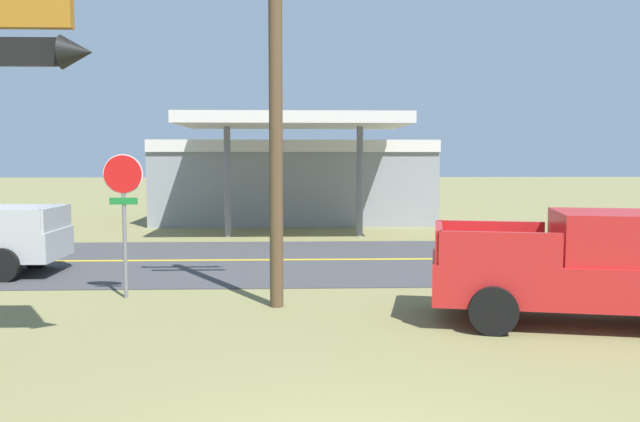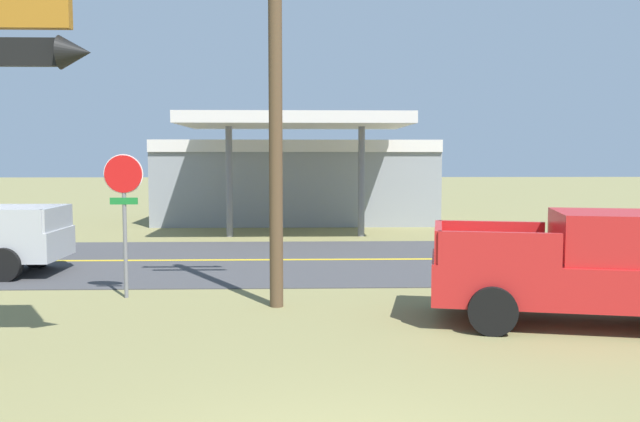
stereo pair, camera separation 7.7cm
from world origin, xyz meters
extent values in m
cube|color=#3D3D3F|center=(0.00, 13.00, 0.01)|extent=(140.00, 8.00, 0.02)
cube|color=gold|center=(0.00, 13.00, 0.02)|extent=(126.00, 0.20, 0.01)
cone|color=black|center=(-3.32, 3.48, 4.24)|extent=(0.40, 0.44, 0.44)
cylinder|color=slate|center=(-3.99, 8.20, 1.10)|extent=(0.08, 0.08, 2.20)
cylinder|color=red|center=(-3.99, 8.17, 2.55)|extent=(0.76, 0.03, 0.76)
cylinder|color=white|center=(-3.99, 8.19, 2.55)|extent=(0.80, 0.01, 0.80)
cube|color=#19722D|center=(-3.99, 8.17, 2.00)|extent=(0.56, 0.03, 0.14)
cylinder|color=brown|center=(-0.86, 7.30, 4.06)|extent=(0.26, 0.26, 8.13)
cube|color=gray|center=(-0.57, 24.63, 1.80)|extent=(12.00, 6.00, 3.60)
cube|color=silver|center=(-0.57, 21.58, 3.35)|extent=(12.00, 0.12, 0.50)
cube|color=silver|center=(-0.57, 18.63, 4.20)|extent=(8.00, 5.00, 0.40)
cylinder|color=slate|center=(-2.97, 18.63, 2.10)|extent=(0.24, 0.24, 4.20)
cylinder|color=slate|center=(1.83, 18.63, 2.10)|extent=(0.24, 0.24, 4.20)
cube|color=red|center=(4.50, 5.77, 0.76)|extent=(5.50, 3.01, 0.72)
cube|color=red|center=(4.94, 5.67, 1.54)|extent=(2.24, 2.16, 0.84)
cube|color=red|center=(3.21, 6.99, 1.40)|extent=(1.93, 0.53, 0.56)
cube|color=red|center=(2.82, 5.19, 1.40)|extent=(1.93, 0.53, 0.56)
cube|color=red|center=(2.06, 6.29, 1.40)|extent=(0.51, 1.86, 0.56)
cylinder|color=black|center=(3.13, 7.06, 0.40)|extent=(0.84, 0.44, 0.80)
cylinder|color=black|center=(2.72, 5.15, 0.40)|extent=(0.84, 0.44, 0.80)
cube|color=#A8AAAF|center=(-7.36, 10.08, 1.40)|extent=(1.95, 0.12, 0.56)
cube|color=#A8AAAF|center=(-7.36, 11.92, 1.40)|extent=(1.95, 0.12, 0.56)
cube|color=#A8AAAF|center=(-6.38, 11.00, 1.40)|extent=(0.12, 1.88, 0.56)
cylinder|color=black|center=(-7.27, 10.02, 0.40)|extent=(0.80, 0.28, 0.80)
cylinder|color=black|center=(-7.27, 11.98, 0.40)|extent=(0.80, 0.28, 0.80)
camera|label=1|loc=(-0.48, -5.29, 2.89)|focal=36.96mm
camera|label=2|loc=(-0.41, -5.29, 2.89)|focal=36.96mm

